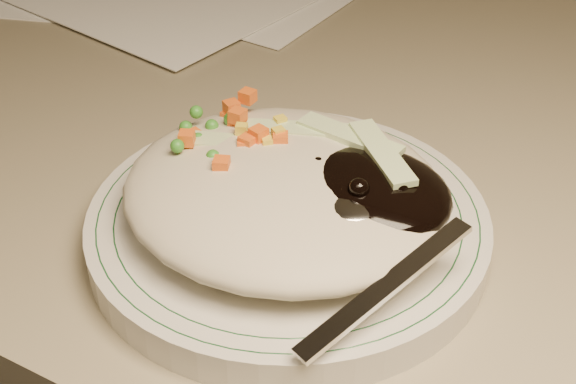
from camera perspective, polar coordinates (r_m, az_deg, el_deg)
The scene contains 4 objects.
desk at distance 0.75m, azimuth 11.82°, elevation -8.48°, with size 1.40×0.70×0.74m.
plate at distance 0.49m, azimuth 0.00°, elevation -2.48°, with size 0.24×0.24×0.02m, color silver.
plate_rim at distance 0.48m, azimuth 0.00°, elevation -1.54°, with size 0.23×0.23×0.00m.
meal at distance 0.47m, azimuth 0.42°, elevation 0.36°, with size 0.21×0.19×0.05m.
Camera 1 is at (0.12, 0.85, 1.05)m, focal length 50.00 mm.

